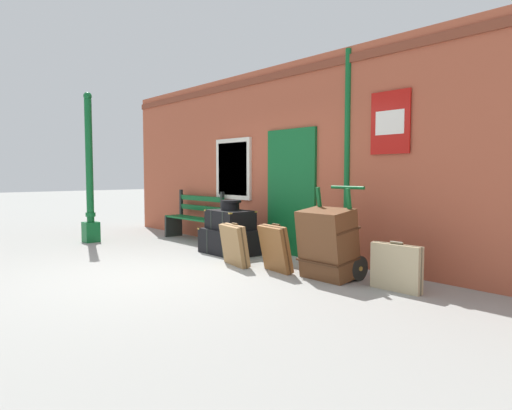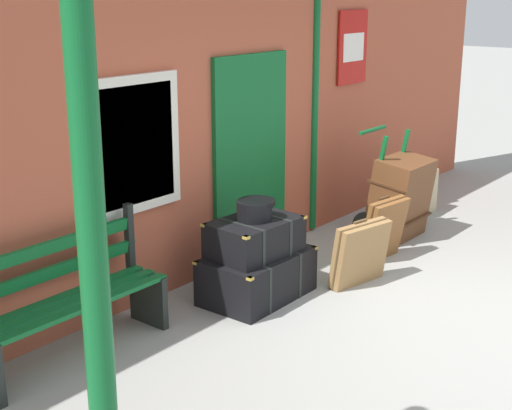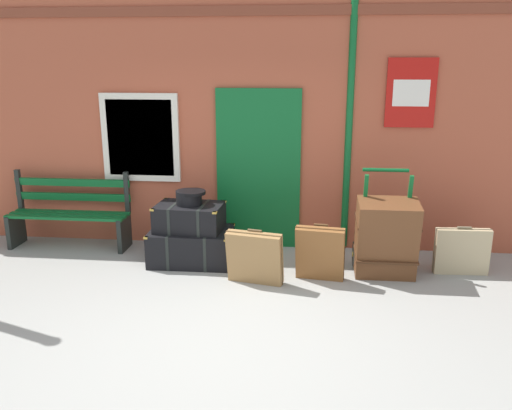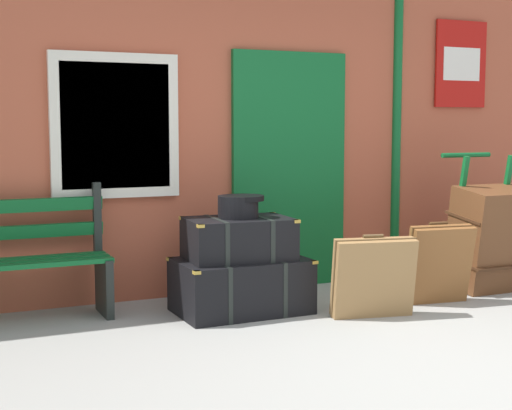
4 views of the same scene
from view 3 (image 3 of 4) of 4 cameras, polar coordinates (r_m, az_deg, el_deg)
The scene contains 11 objects.
ground_plane at distance 4.98m, azimuth -4.02°, elevation -13.84°, with size 60.00×60.00×0.00m, color gray.
brick_facade at distance 6.97m, azimuth -0.65°, elevation 8.57°, with size 10.40×0.35×3.20m.
platform_bench at distance 7.45m, azimuth -19.61°, elevation -0.95°, with size 1.60×0.43×1.01m.
steamer_trunk_base at distance 6.56m, azimuth -7.04°, elevation -4.46°, with size 1.02×0.66×0.43m.
steamer_trunk_middle at distance 6.47m, azimuth -7.24°, elevation -1.33°, with size 0.84×0.60×0.33m.
round_hatbox at distance 6.40m, azimuth -7.26°, elevation 0.92°, with size 0.36×0.33×0.17m.
porters_trolley at distance 6.44m, azimuth 13.68°, elevation -4.62°, with size 0.71×0.57×1.20m.
large_brown_trunk at distance 6.21m, azimuth 13.99°, elevation -3.50°, with size 0.70×0.55×0.93m.
suitcase_tan at distance 5.98m, azimuth 6.98°, elevation -5.27°, with size 0.57×0.32×0.68m.
suitcase_olive at distance 6.62m, azimuth 21.50°, elevation -4.72°, with size 0.64×0.15×0.59m.
suitcase_umber at distance 5.87m, azimuth -0.15°, elevation -5.77°, with size 0.66×0.35×0.64m.
Camera 3 is at (0.78, -4.27, 2.44)m, focal length 36.71 mm.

